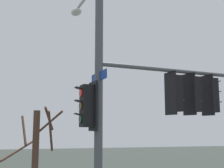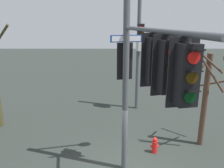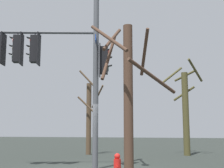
% 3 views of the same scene
% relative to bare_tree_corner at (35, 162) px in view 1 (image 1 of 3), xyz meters
% --- Properties ---
extents(main_signal_pole_assembly, '(3.13, 5.37, 8.16)m').
position_rel_bare_tree_corner_xyz_m(main_signal_pole_assembly, '(-3.32, -3.11, 2.25)').
color(main_signal_pole_assembly, '#4C4F54').
rests_on(main_signal_pole_assembly, ground).
extents(bare_tree_corner, '(1.86, 2.23, 4.44)m').
position_rel_bare_tree_corner_xyz_m(bare_tree_corner, '(0.00, 0.00, 0.00)').
color(bare_tree_corner, '#4B3326').
rests_on(bare_tree_corner, ground).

